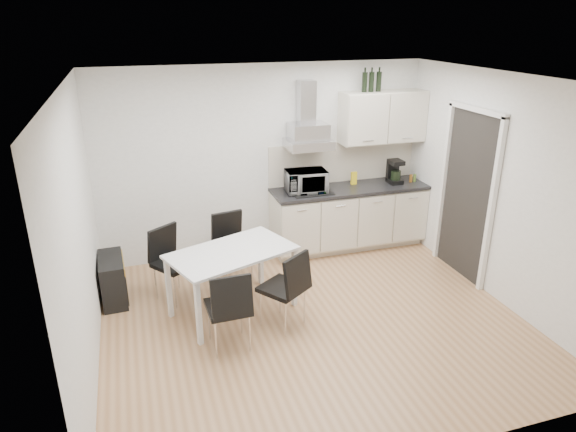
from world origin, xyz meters
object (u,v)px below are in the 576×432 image
object	(u,v)px
chair_far_left	(175,265)
floor_speaker	(225,246)
chair_near_right	(282,289)
dining_table	(232,258)
chair_near_left	(228,308)
chair_far_right	(233,249)
guitar_amp	(113,279)
kitchenette	(351,192)

from	to	relation	value
chair_far_left	floor_speaker	world-z (taller)	chair_far_left
chair_near_right	dining_table	bearing A→B (deg)	100.40
chair_near_left	floor_speaker	xyz separation A→B (m)	(0.35, 2.07, -0.28)
chair_far_right	guitar_amp	world-z (taller)	chair_far_right
dining_table	chair_far_left	bearing A→B (deg)	119.71
chair_near_right	floor_speaker	bearing A→B (deg)	63.29
guitar_amp	floor_speaker	bearing A→B (deg)	24.75
dining_table	guitar_amp	distance (m)	1.51
chair_far_right	guitar_amp	xyz separation A→B (m)	(-1.45, -0.04, -0.17)
chair_far_right	chair_near_right	world-z (taller)	same
chair_far_left	chair_near_right	distance (m)	1.38
chair_far_left	guitar_amp	xyz separation A→B (m)	(-0.72, 0.18, -0.17)
dining_table	chair_near_right	bearing A→B (deg)	-65.24
dining_table	guitar_amp	xyz separation A→B (m)	(-1.30, 0.66, -0.39)
chair_far_right	floor_speaker	bearing A→B (deg)	-101.99
chair_far_right	dining_table	bearing A→B (deg)	67.12
chair_far_right	chair_near_right	xyz separation A→B (m)	(0.30, -1.14, 0.00)
chair_near_right	guitar_amp	xyz separation A→B (m)	(-1.75, 1.10, -0.17)
chair_far_right	chair_near_left	xyz separation A→B (m)	(-0.33, -1.35, 0.00)
kitchenette	guitar_amp	xyz separation A→B (m)	(-3.28, -0.60, -0.56)
chair_near_left	guitar_amp	bearing A→B (deg)	128.83
dining_table	chair_near_left	distance (m)	0.71
kitchenette	dining_table	size ratio (longest dim) A/B	1.65
kitchenette	chair_near_right	size ratio (longest dim) A/B	2.86
dining_table	chair_near_left	xyz separation A→B (m)	(-0.18, -0.65, -0.22)
kitchenette	chair_far_right	bearing A→B (deg)	-163.06
chair_far_left	chair_near_left	distance (m)	1.20
chair_near_right	chair_far_right	bearing A→B (deg)	69.39
guitar_amp	floor_speaker	world-z (taller)	guitar_amp
chair_far_left	chair_far_right	bearing A→B (deg)	161.41
chair_near_left	guitar_amp	size ratio (longest dim) A/B	1.33
chair_far_right	floor_speaker	distance (m)	0.77
floor_speaker	dining_table	bearing A→B (deg)	-78.38
dining_table	chair_near_left	bearing A→B (deg)	-126.30
guitar_amp	chair_far_left	bearing A→B (deg)	-16.50
kitchenette	chair_near_right	world-z (taller)	kitchenette
guitar_amp	chair_near_left	bearing A→B (deg)	-52.00
guitar_amp	floor_speaker	size ratio (longest dim) A/B	2.07
kitchenette	floor_speaker	distance (m)	1.93
guitar_amp	floor_speaker	distance (m)	1.66
chair_near_right	guitar_amp	world-z (taller)	chair_near_right
chair_far_right	guitar_amp	size ratio (longest dim) A/B	1.33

